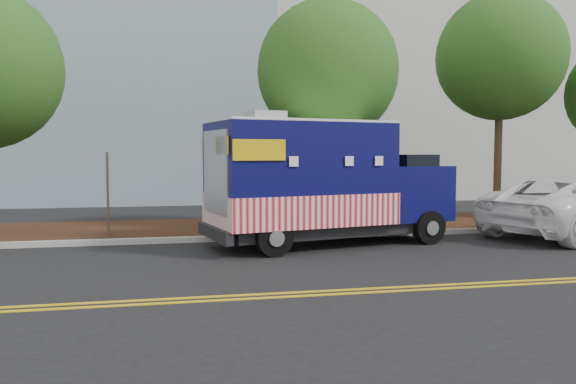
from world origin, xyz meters
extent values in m
plane|color=black|center=(0.00, 0.00, 0.00)|extent=(120.00, 120.00, 0.00)
cube|color=#9E9E99|center=(0.00, 1.40, 0.07)|extent=(120.00, 0.18, 0.15)
cube|color=black|center=(0.00, 3.50, 0.07)|extent=(120.00, 4.00, 0.15)
cube|color=gold|center=(0.00, -4.45, 0.01)|extent=(120.00, 0.10, 0.01)
cube|color=gold|center=(0.00, -4.70, 0.01)|extent=(120.00, 0.10, 0.01)
cylinder|color=#38281C|center=(1.76, 2.65, 1.88)|extent=(0.26, 0.26, 3.76)
sphere|color=#224B15|center=(1.76, 2.65, 4.81)|extent=(4.21, 4.21, 4.21)
cylinder|color=#38281C|center=(8.20, 3.87, 2.29)|extent=(0.26, 0.26, 4.57)
sphere|color=#224B15|center=(8.20, 3.87, 5.66)|extent=(4.33, 4.33, 4.33)
cube|color=#473828|center=(-4.45, 1.55, 1.20)|extent=(0.06, 0.06, 2.40)
cube|color=black|center=(1.28, 0.42, 0.44)|extent=(6.12, 3.18, 0.29)
cube|color=#090A44|center=(0.36, 0.22, 1.87)|extent=(4.78, 3.27, 2.50)
cube|color=red|center=(0.36, 0.22, 0.99)|extent=(4.84, 3.34, 0.78)
cube|color=white|center=(0.36, 0.22, 3.15)|extent=(4.78, 3.27, 0.06)
cube|color=#B7B7BA|center=(-0.55, 0.02, 3.28)|extent=(0.99, 0.99, 0.23)
cube|color=#090A44|center=(3.41, 0.88, 1.30)|extent=(2.31, 2.59, 1.46)
cube|color=black|center=(3.36, 0.87, 2.00)|extent=(1.45, 2.21, 0.68)
cube|color=black|center=(4.35, 1.09, 0.81)|extent=(0.53, 2.05, 0.31)
cube|color=black|center=(-1.83, -0.26, 0.47)|extent=(0.68, 2.33, 0.29)
cube|color=#B7B7BA|center=(-1.79, -0.25, 1.93)|extent=(0.44, 1.84, 1.98)
cube|color=#B7B7BA|center=(0.40, 1.50, 1.93)|extent=(1.84, 0.44, 1.15)
cube|color=#DBB90B|center=(-0.90, -1.33, 2.45)|extent=(1.23, 0.29, 0.47)
cube|color=#DBB90B|center=(-1.43, 1.10, 2.45)|extent=(1.23, 0.29, 0.47)
cylinder|color=black|center=(3.74, -0.13, 0.44)|extent=(0.92, 0.47, 0.87)
cylinder|color=black|center=(3.29, 1.95, 0.44)|extent=(0.92, 0.47, 0.87)
cylinder|color=black|center=(-0.53, -1.06, 0.44)|extent=(0.92, 0.47, 0.87)
cylinder|color=black|center=(-0.98, 1.01, 0.44)|extent=(0.92, 0.47, 0.87)
camera|label=1|loc=(-2.79, -13.64, 2.38)|focal=35.00mm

